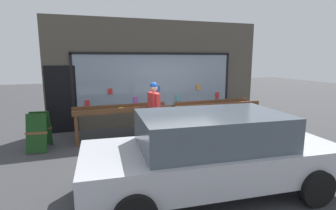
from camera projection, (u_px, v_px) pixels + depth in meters
name	position (u px, v px, depth m)	size (l,w,h in m)	color
ground_plane	(185.00, 143.00, 7.23)	(40.00, 40.00, 0.00)	#38383A
shopfront_facade	(158.00, 74.00, 9.13)	(7.47, 0.29, 3.60)	#4C473D
display_table_left	(123.00, 112.00, 7.58)	(2.79, 0.74, 0.96)	brown
display_table_right	(217.00, 107.00, 8.56)	(2.79, 0.74, 0.93)	brown
person_browsing	(154.00, 107.00, 7.35)	(0.26, 0.66, 1.67)	#4C382D
small_dog	(144.00, 135.00, 7.11)	(0.34, 0.61, 0.40)	black
sandwich_board_sign	(39.00, 131.00, 6.69)	(0.58, 0.77, 0.96)	#193F19
parked_car	(211.00, 151.00, 4.52)	(4.47, 2.13, 1.41)	silver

